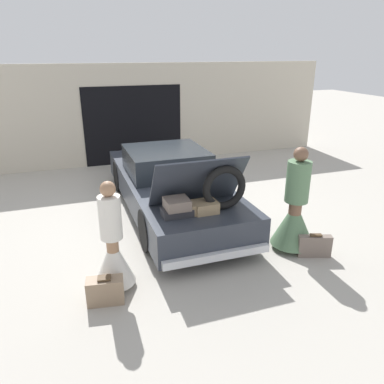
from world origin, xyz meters
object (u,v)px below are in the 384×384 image
car (170,185)px  person_right (295,214)px  person_left (113,251)px  suitcase_beside_left_person (105,291)px  suitcase_beside_right_person (314,246)px

car → person_right: bearing=-55.9°
person_left → suitcase_beside_left_person: bearing=-27.9°
person_left → suitcase_beside_left_person: 0.53m
suitcase_beside_left_person → suitcase_beside_right_person: bearing=1.8°
suitcase_beside_left_person → person_left: bearing=62.2°
suitcase_beside_left_person → suitcase_beside_right_person: size_ratio=0.94×
suitcase_beside_left_person → car: bearing=58.0°
person_right → suitcase_beside_right_person: (0.18, -0.36, -0.43)m
car → person_right: size_ratio=2.86×
person_left → person_right: 2.96m
car → suitcase_beside_left_person: (-1.66, -2.65, -0.38)m
person_right → suitcase_beside_right_person: bearing=-147.4°
car → person_left: car is taller
suitcase_beside_left_person → suitcase_beside_right_person: suitcase_beside_right_person is taller
person_right → suitcase_beside_left_person: size_ratio=3.45×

